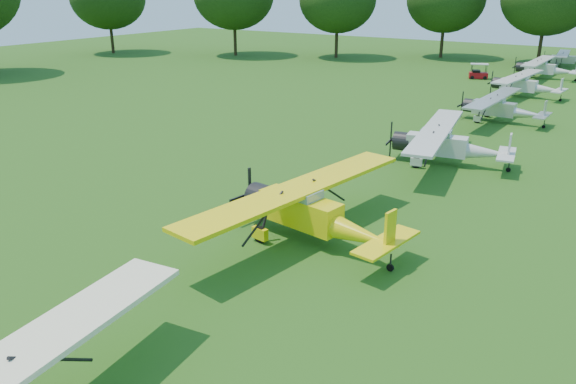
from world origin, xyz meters
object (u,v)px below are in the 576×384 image
at_px(aircraft_4, 501,107).
at_px(aircraft_5, 524,84).
at_px(aircraft_6, 544,67).
at_px(aircraft_7, 567,58).
at_px(golf_cart, 478,74).
at_px(aircraft_3, 446,143).
at_px(aircraft_2, 311,210).

height_order(aircraft_4, aircraft_5, aircraft_5).
height_order(aircraft_6, aircraft_7, aircraft_6).
xyz_separation_m(aircraft_4, aircraft_6, (-1.04, 23.53, 0.05)).
bearing_deg(golf_cart, aircraft_7, 45.78).
height_order(aircraft_3, aircraft_4, aircraft_3).
bearing_deg(aircraft_5, aircraft_3, -82.79).
bearing_deg(aircraft_6, aircraft_4, -85.77).
height_order(aircraft_4, golf_cart, aircraft_4).
bearing_deg(aircraft_6, golf_cart, -143.90).
relative_size(aircraft_2, aircraft_6, 1.14).
bearing_deg(golf_cart, aircraft_2, -103.51).
height_order(aircraft_6, golf_cart, aircraft_6).
distance_m(aircraft_2, aircraft_6, 48.79).
height_order(aircraft_5, aircraft_7, aircraft_5).
xyz_separation_m(aircraft_3, aircraft_6, (-0.97, 35.86, -0.07)).
distance_m(aircraft_6, golf_cart, 7.15).
bearing_deg(aircraft_7, golf_cart, -118.53).
relative_size(aircraft_3, aircraft_5, 1.07).
relative_size(aircraft_2, aircraft_7, 1.32).
xyz_separation_m(aircraft_2, golf_cart, (-5.64, 44.76, -0.84)).
height_order(aircraft_2, aircraft_7, aircraft_2).
bearing_deg(aircraft_5, aircraft_7, 95.11).
bearing_deg(aircraft_6, aircraft_2, -88.59).
relative_size(aircraft_4, golf_cart, 4.71).
distance_m(aircraft_2, golf_cart, 45.12).
bearing_deg(aircraft_4, golf_cart, 112.23).
height_order(aircraft_3, aircraft_5, aircraft_3).
height_order(aircraft_2, aircraft_6, aircraft_2).
distance_m(aircraft_3, aircraft_5, 23.68).
bearing_deg(aircraft_4, aircraft_6, 95.23).
relative_size(aircraft_6, aircraft_7, 1.16).
relative_size(aircraft_2, aircraft_5, 1.16).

